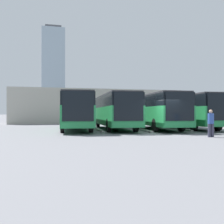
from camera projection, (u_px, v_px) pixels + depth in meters
The scene contains 11 objects.
ground_plane at pixel (161, 134), 20.54m from camera, with size 600.00×600.00×0.00m, color slate.
bus_0 at pixel (187, 110), 27.57m from camera, with size 3.58×12.35×3.19m.
curb_divider_0 at pixel (179, 129), 25.36m from camera, with size 0.24×5.25×0.15m, color #9E9E99.
bus_1 at pixel (154, 110), 26.31m from camera, with size 3.58×12.35×3.19m.
curb_divider_1 at pixel (143, 130), 24.10m from camera, with size 0.24×5.25×0.15m, color #9E9E99.
bus_2 at pixel (114, 110), 26.19m from camera, with size 3.58×12.35×3.19m.
curb_divider_2 at pixel (99, 130), 23.98m from camera, with size 0.24×5.25×0.15m, color #9E9E99.
bus_3 at pixel (75, 110), 25.38m from camera, with size 3.58×12.35×3.19m.
pedestrian at pixel (211, 122), 17.76m from camera, with size 0.42×0.42×1.74m.
station_building at pixel (96, 107), 44.08m from camera, with size 25.54×11.22×5.03m.
office_tower at pixel (53, 72), 248.31m from camera, with size 19.80×19.80×77.91m.
Camera 1 is at (8.63, 18.98, 1.52)m, focal length 45.00 mm.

